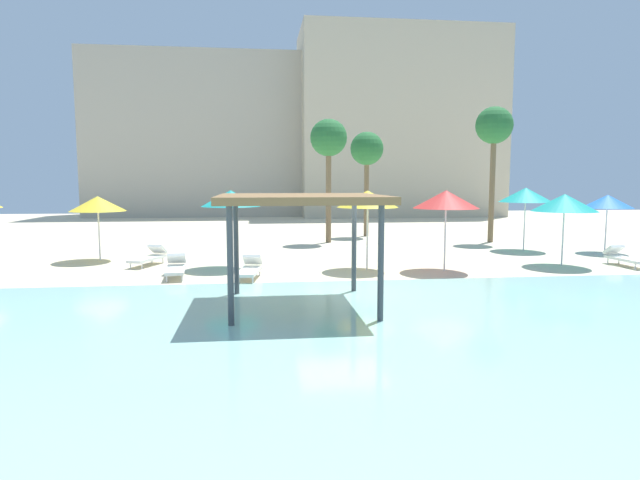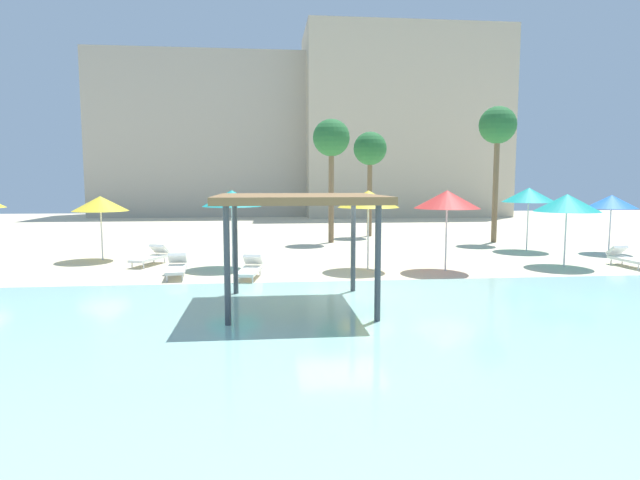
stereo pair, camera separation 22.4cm
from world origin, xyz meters
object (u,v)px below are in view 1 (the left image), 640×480
Objects in this scene: beach_umbrella_red_7 at (446,199)px; palm_tree_2 at (329,141)px; lounge_chair_1 at (149,257)px; lounge_chair_3 at (624,257)px; palm_tree_1 at (367,151)px; shade_pavilion at (300,202)px; palm_tree_0 at (494,129)px; beach_umbrella_teal_2 at (526,195)px; beach_umbrella_teal_5 at (565,203)px; beach_umbrella_teal_0 at (231,198)px; lounge_chair_0 at (250,269)px; lounge_chair_2 at (176,267)px; beach_umbrella_blue_4 at (608,201)px; beach_umbrella_yellow_3 at (98,204)px; beach_umbrella_yellow_1 at (368,199)px.

palm_tree_2 is (-2.96, 9.20, 2.70)m from beach_umbrella_red_7.
lounge_chair_1 is 1.03× the size of lounge_chair_3.
beach_umbrella_red_7 is 0.48× the size of palm_tree_1.
palm_tree_2 reaches higher than shade_pavilion.
beach_umbrella_teal_2 is at bearing -88.73° from palm_tree_0.
beach_umbrella_teal_5 is (10.36, 5.52, -0.28)m from shade_pavilion.
palm_tree_0 is 1.17× the size of palm_tree_1.
beach_umbrella_teal_5 is at bearing -99.55° from lounge_chair_3.
beach_umbrella_red_7 is 1.49× the size of lounge_chair_3.
beach_umbrella_teal_0 reaches higher than lounge_chair_1.
lounge_chair_1 is at bearing -121.65° from lounge_chair_0.
palm_tree_0 is at bearing -171.21° from lounge_chair_3.
lounge_chair_2 is 1.01× the size of lounge_chair_3.
shade_pavilion is at bearing -138.15° from beach_umbrella_red_7.
shade_pavilion is 2.03× the size of lounge_chair_1.
beach_umbrella_red_7 is at bearing 86.04° from lounge_chair_2.
palm_tree_1 reaches higher than beach_umbrella_blue_4.
palm_tree_2 reaches higher than beach_umbrella_teal_2.
palm_tree_1 is (-5.94, 7.19, 2.35)m from beach_umbrella_teal_2.
lounge_chair_2 is (3.61, -4.20, -1.96)m from beach_umbrella_yellow_3.
lounge_chair_2 is (-3.80, 4.78, -2.33)m from shade_pavilion.
lounge_chair_1 is (-10.74, 2.50, -2.21)m from beach_umbrella_red_7.
palm_tree_0 is at bearing -32.88° from palm_tree_1.
palm_tree_2 is (7.78, 6.70, 4.91)m from lounge_chair_1.
beach_umbrella_yellow_3 is 0.41× the size of palm_tree_2.
beach_umbrella_red_7 is 0.41× the size of palm_tree_0.
lounge_chair_1 is (-8.03, 1.95, -2.22)m from beach_umbrella_yellow_1.
beach_umbrella_yellow_1 reaches higher than beach_umbrella_teal_5.
shade_pavilion is 6.23m from beach_umbrella_yellow_1.
palm_tree_2 reaches higher than lounge_chair_3.
palm_tree_2 is (10.01, 5.20, 2.96)m from beach_umbrella_yellow_3.
beach_umbrella_teal_0 is 16.59m from beach_umbrella_blue_4.
lounge_chair_1 is at bearing -139.25° from palm_tree_2.
palm_tree_2 is (4.64, 7.66, 2.68)m from beach_umbrella_teal_0.
palm_tree_1 is at bearing 129.57° from beach_umbrella_teal_2.
lounge_chair_1 is at bearing 172.81° from beach_umbrella_teal_5.
shade_pavilion is at bearing -117.32° from beach_umbrella_yellow_1.
lounge_chair_0 is 14.06m from lounge_chair_3.
beach_umbrella_red_7 is 7.46m from lounge_chair_3.
beach_umbrella_teal_2 is at bearing 123.83° from lounge_chair_0.
beach_umbrella_teal_0 reaches higher than beach_umbrella_yellow_3.
lounge_chair_1 is at bearing 163.02° from beach_umbrella_teal_0.
beach_umbrella_teal_0 is 12.44m from beach_umbrella_teal_5.
palm_tree_1 is (-5.87, 3.79, -0.94)m from palm_tree_0.
beach_umbrella_red_7 is 10.03m from palm_tree_2.
beach_umbrella_teal_5 is 1.37× the size of lounge_chair_1.
palm_tree_0 reaches higher than beach_umbrella_yellow_1.
palm_tree_1 is 3.98m from palm_tree_2.
beach_umbrella_teal_5 is at bearing 87.79° from lounge_chair_2.
beach_umbrella_teal_2 is 4.53m from beach_umbrella_teal_5.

